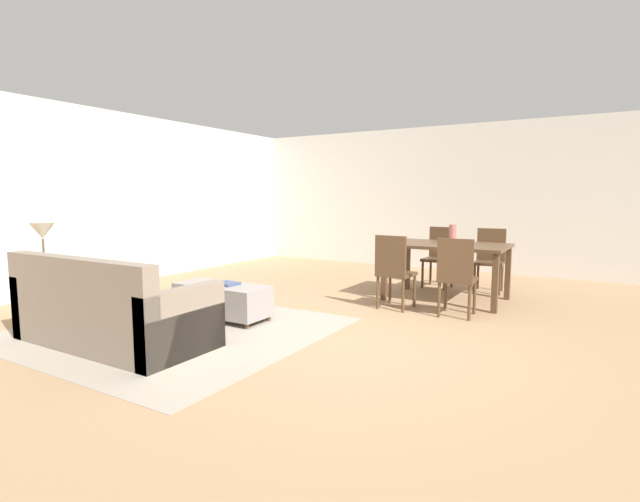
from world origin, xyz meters
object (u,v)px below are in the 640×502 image
Objects in this scene: couch at (111,314)px; ottoman_table at (222,299)px; dining_table at (447,250)px; table_lamp at (42,233)px; dining_chair_near_left at (394,268)px; vase_centerpiece at (453,234)px; side_table at (46,282)px; dining_chair_near_right at (456,273)px; dining_chair_far_right at (490,256)px; book_on_ottoman at (226,284)px; dining_chair_far_left at (440,253)px.

ottoman_table is at bearing 77.95° from couch.
dining_table is (2.16, 3.54, 0.38)m from couch.
dining_chair_near_left is at bearing 39.95° from table_lamp.
vase_centerpiece reaches higher than couch.
side_table is 0.64× the size of dining_chair_near_right.
couch is at bearing -122.12° from vase_centerpiece.
table_lamp is at bearing -135.12° from dining_table.
couch reaches higher than side_table.
dining_chair_far_right is (0.02, 1.77, 0.00)m from dining_chair_near_right.
dining_chair_near_right reaches higher than book_on_ottoman.
dining_chair_far_left is at bearing 88.29° from dining_chair_near_left.
side_table is 5.77m from dining_chair_far_right.
dining_chair_near_left is 1.73m from dining_chair_far_left.
side_table is 1.12× the size of table_lamp.
couch is 3.32× the size of side_table.
ottoman_table is 0.72× the size of dining_table.
table_lamp is 0.57× the size of dining_chair_far_left.
side_table is at bearing -144.87° from book_on_ottoman.
dining_table is at bearing -113.20° from dining_chair_far_right.
book_on_ottoman is at bearing 35.13° from side_table.
book_on_ottoman is (-1.44, -1.42, -0.11)m from dining_chair_near_left.
book_on_ottoman is (-1.84, -2.30, -0.26)m from dining_table.
table_lamp reaches higher than couch.
table_lamp reaches higher than dining_table.
table_lamp is 2.04× the size of vase_centerpiece.
dining_chair_far_right is at bearing 48.50° from table_lamp.
vase_centerpiece is (3.50, 3.44, -0.11)m from table_lamp.
vase_centerpiece is at bearing 50.51° from book_on_ottoman.
vase_centerpiece is at bearing 49.66° from ottoman_table.
dining_chair_far_right is at bearing 54.47° from ottoman_table.
dining_chair_far_right reaches higher than couch.
table_lamp is at bearing -146.19° from dining_chair_near_right.
couch is 1.46m from table_lamp.
dining_chair_near_left is 1.07m from vase_centerpiece.
couch is 4.24m from vase_centerpiece.
dining_chair_far_left is 3.49m from book_on_ottoman.
book_on_ottoman is at bearing 3.80° from ottoman_table.
book_on_ottoman is at bearing -135.37° from dining_chair_near_left.
side_table is (-1.54, -1.12, 0.23)m from ottoman_table.
dining_table is 0.99m from dining_chair_far_right.
dining_chair_near_left and dining_chair_far_left have the same top height.
dining_chair_far_left is 3.57× the size of vase_centerpiece.
table_lamp is (-1.54, -1.12, 0.77)m from ottoman_table.
dining_chair_near_right reaches higher than side_table.
dining_chair_near_right is 3.54× the size of book_on_ottoman.
book_on_ottoman is at bearing 35.13° from table_lamp.
table_lamp is at bearing 174.79° from couch.
vase_centerpiece is (-0.32, -0.88, 0.37)m from dining_chair_far_right.
vase_centerpiece is at bearing 62.37° from dining_chair_near_left.
dining_chair_far_right is (2.28, 3.20, 0.29)m from ottoman_table.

